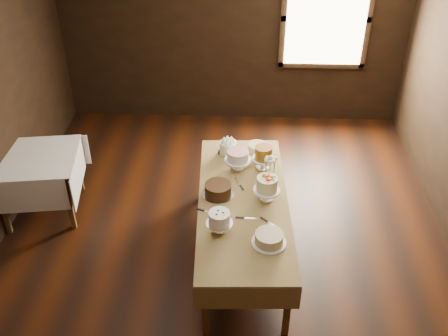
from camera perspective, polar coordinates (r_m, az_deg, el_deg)
floor at (r=5.75m, az=-0.09°, el=-8.94°), size 5.00×6.00×0.01m
wall_back at (r=7.60m, az=0.97°, el=15.01°), size 5.00×0.02×2.80m
window at (r=7.55m, az=11.27°, el=15.86°), size 1.10×0.05×1.30m
display_table at (r=5.28m, az=2.13°, el=-4.06°), size 1.01×2.36×0.72m
side_table at (r=6.23m, az=-20.04°, el=0.45°), size 1.03×1.03×0.77m
cake_meringue at (r=5.92m, az=0.46°, el=2.24°), size 0.24×0.24×0.15m
cake_speckled at (r=5.93m, az=3.68°, el=2.10°), size 0.30×0.30×0.13m
cake_lattice at (r=5.65m, az=1.54°, el=0.82°), size 0.30×0.30×0.22m
cake_caramel at (r=5.65m, az=4.36°, el=1.01°), size 0.26×0.26×0.29m
cake_chocolate at (r=5.28m, az=-0.66°, el=-2.44°), size 0.39×0.39×0.13m
cake_flowers at (r=5.20m, az=4.76°, el=-2.42°), size 0.28×0.28×0.28m
cake_swirl at (r=4.82m, az=-0.52°, el=-6.09°), size 0.26×0.26×0.23m
cake_cream at (r=4.75m, az=5.02°, el=-7.82°), size 0.32×0.32×0.11m
cake_server_a at (r=5.03m, az=3.15°, el=-5.59°), size 0.24×0.03×0.01m
cake_server_b at (r=4.97m, az=5.50°, el=-6.36°), size 0.19×0.18×0.01m
cake_server_c at (r=5.50m, az=1.54°, el=-1.50°), size 0.11×0.23×0.01m
cake_server_d at (r=5.46m, az=4.55°, el=-1.93°), size 0.20×0.18×0.01m
cake_server_e at (r=5.09m, az=-1.42°, el=-4.99°), size 0.23×0.11×0.01m
flower_vase at (r=5.45m, az=5.06°, el=-1.22°), size 0.18×0.18×0.13m
flower_bouquet at (r=5.34m, az=5.16°, el=0.39°), size 0.14×0.14×0.20m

